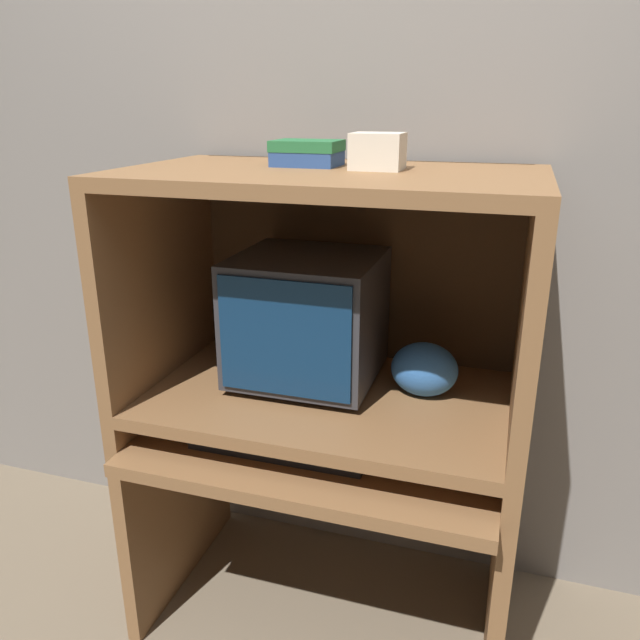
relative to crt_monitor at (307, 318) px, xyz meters
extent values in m
cube|color=gray|center=(0.08, 0.31, 0.37)|extent=(6.00, 0.06, 2.60)
cube|color=brown|center=(-0.42, -0.06, -0.61)|extent=(0.04, 0.62, 0.64)
cube|color=brown|center=(0.58, -0.06, -0.61)|extent=(0.04, 0.62, 0.64)
cube|color=brown|center=(0.08, -0.20, -0.31)|extent=(0.96, 0.45, 0.04)
cube|color=brown|center=(-0.42, -0.06, -0.24)|extent=(0.04, 0.62, 0.10)
cube|color=brown|center=(0.58, -0.06, -0.24)|extent=(0.04, 0.62, 0.10)
cube|color=brown|center=(0.08, -0.06, -0.21)|extent=(0.96, 0.62, 0.04)
cube|color=brown|center=(-0.42, -0.06, 0.11)|extent=(0.04, 0.62, 0.60)
cube|color=brown|center=(0.58, -0.06, 0.11)|extent=(0.04, 0.62, 0.60)
cube|color=brown|center=(0.08, -0.06, 0.39)|extent=(0.96, 0.62, 0.04)
cube|color=#48321E|center=(0.08, 0.24, 0.11)|extent=(0.96, 0.01, 0.60)
cylinder|color=#333338|center=(0.00, 0.00, -0.18)|extent=(0.21, 0.21, 0.02)
cube|color=#333338|center=(0.00, 0.00, 0.00)|extent=(0.39, 0.37, 0.35)
cube|color=navy|center=(0.00, -0.18, 0.00)|extent=(0.35, 0.01, 0.31)
cube|color=black|center=(0.00, -0.21, -0.28)|extent=(0.47, 0.17, 0.02)
cube|color=#333335|center=(0.00, -0.21, -0.27)|extent=(0.43, 0.13, 0.01)
ellipsoid|color=#28282B|center=(0.31, -0.20, -0.28)|extent=(0.07, 0.04, 0.03)
ellipsoid|color=#336BB7|center=(0.33, 0.01, -0.12)|extent=(0.18, 0.14, 0.15)
cube|color=navy|center=(0.00, 0.02, 0.43)|extent=(0.17, 0.13, 0.04)
cube|color=#236638|center=(0.00, 0.02, 0.46)|extent=(0.17, 0.13, 0.03)
cube|color=beige|center=(0.19, -0.02, 0.46)|extent=(0.12, 0.11, 0.09)
camera|label=1|loc=(0.53, -1.56, 0.57)|focal=35.00mm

